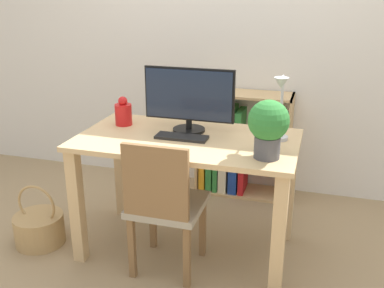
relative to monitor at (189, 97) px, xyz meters
The scene contains 11 objects.
ground_plane 0.96m from the monitor, 78.01° to the right, with size 10.00×10.00×0.00m, color #997F5B.
wall_back 1.01m from the monitor, 88.39° to the left, with size 8.00×0.05×2.60m.
desk 0.37m from the monitor, 78.01° to the right, with size 1.28×0.71×0.74m.
monitor is the anchor object (origin of this frame).
keyboard 0.25m from the monitor, 89.84° to the right, with size 0.30×0.11×0.02m.
vase 0.45m from the monitor, behind, with size 0.11×0.11×0.18m.
desk_lamp 0.55m from the monitor, ahead, with size 0.10×0.19×0.38m.
potted_plant 0.60m from the monitor, 31.18° to the right, with size 0.21×0.21×0.31m.
chair 0.65m from the monitor, 93.39° to the right, with size 0.40×0.40×0.82m.
bookshelf 0.97m from the monitor, 82.72° to the left, with size 0.71×0.28×0.82m.
basket 1.29m from the monitor, 159.45° to the right, with size 0.31×0.31×0.41m.
Camera 1 is at (0.73, -2.36, 1.60)m, focal length 42.00 mm.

